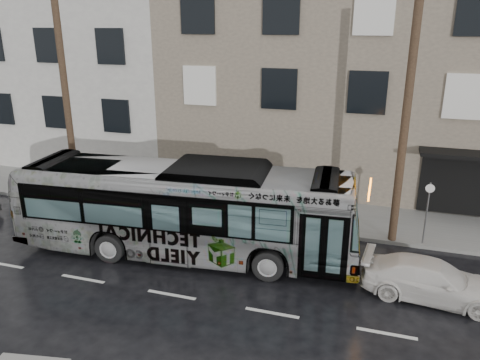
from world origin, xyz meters
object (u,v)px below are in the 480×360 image
object	(u,v)px
white_sedan	(432,280)
bus	(185,209)
sign_post	(426,214)
utility_pole_front	(405,123)
utility_pole_rear	(67,104)

from	to	relation	value
white_sedan	bus	bearing A→B (deg)	91.77
sign_post	bus	xyz separation A→B (m)	(-8.30, -3.05, 0.36)
utility_pole_front	utility_pole_rear	distance (m)	14.00
utility_pole_rear	white_sedan	size ratio (longest dim) A/B	2.18
white_sedan	utility_pole_rear	bearing A→B (deg)	82.07
sign_post	bus	distance (m)	8.84
bus	utility_pole_front	bearing A→B (deg)	-71.52
utility_pole_front	bus	xyz separation A→B (m)	(-7.20, -3.05, -2.94)
utility_pole_rear	white_sedan	bearing A→B (deg)	-13.27
utility_pole_rear	bus	xyz separation A→B (m)	(6.80, -3.05, -2.94)
utility_pole_rear	bus	distance (m)	8.02
utility_pole_rear	sign_post	size ratio (longest dim) A/B	3.75
utility_pole_front	white_sedan	bearing A→B (deg)	-72.47
utility_pole_front	sign_post	distance (m)	3.48
utility_pole_rear	bus	size ratio (longest dim) A/B	0.73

